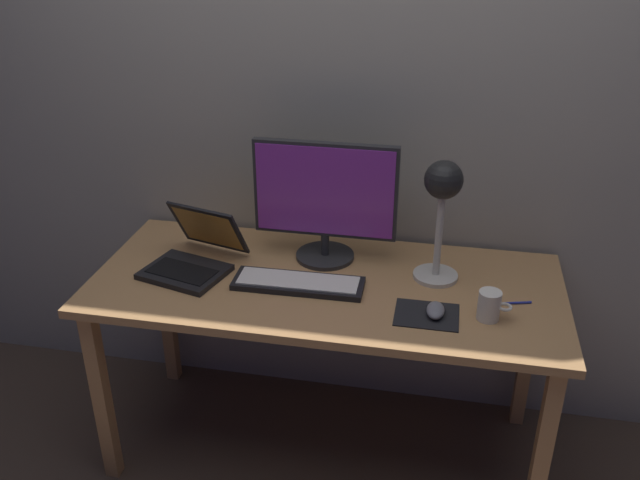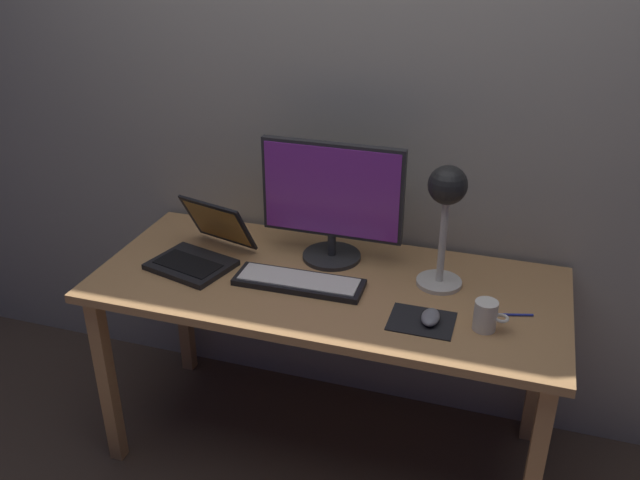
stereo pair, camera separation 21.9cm
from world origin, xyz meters
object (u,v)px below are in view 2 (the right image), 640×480
(mouse, at_px, (431,317))
(coffee_mug, at_px, (486,316))
(monitor, at_px, (332,198))
(keyboard_main, at_px, (299,282))
(desk_lamp, at_px, (446,203))
(pen, at_px, (511,315))
(laptop, at_px, (204,244))

(mouse, relative_size, coffee_mug, 0.91)
(monitor, relative_size, keyboard_main, 1.14)
(desk_lamp, bearing_deg, pen, -27.48)
(monitor, distance_m, keyboard_main, 0.32)
(laptop, relative_size, desk_lamp, 0.89)
(monitor, bearing_deg, coffee_mug, -27.29)
(laptop, relative_size, coffee_mug, 3.57)
(monitor, xyz_separation_m, coffee_mug, (0.57, -0.30, -0.19))
(pen, bearing_deg, monitor, 163.08)
(desk_lamp, bearing_deg, laptop, -174.80)
(keyboard_main, relative_size, mouse, 4.61)
(coffee_mug, distance_m, pen, 0.13)
(desk_lamp, bearing_deg, coffee_mug, -52.67)
(desk_lamp, distance_m, pen, 0.40)
(keyboard_main, xyz_separation_m, mouse, (0.46, -0.09, 0.01))
(monitor, distance_m, coffee_mug, 0.67)
(coffee_mug, relative_size, pen, 0.75)
(laptop, height_order, pen, laptop)
(laptop, distance_m, pen, 1.08)
(desk_lamp, bearing_deg, keyboard_main, -161.81)
(keyboard_main, xyz_separation_m, pen, (0.69, 0.02, -0.01))
(coffee_mug, bearing_deg, pen, 54.26)
(desk_lamp, relative_size, pen, 3.03)
(keyboard_main, height_order, mouse, mouse)
(keyboard_main, distance_m, desk_lamp, 0.55)
(monitor, xyz_separation_m, desk_lamp, (0.40, -0.07, 0.06))
(desk_lamp, height_order, pen, desk_lamp)
(desk_lamp, xyz_separation_m, mouse, (0.01, -0.24, -0.28))
(mouse, distance_m, coffee_mug, 0.17)
(desk_lamp, relative_size, mouse, 4.43)
(mouse, xyz_separation_m, pen, (0.23, 0.11, -0.02))
(mouse, bearing_deg, coffee_mug, 5.34)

